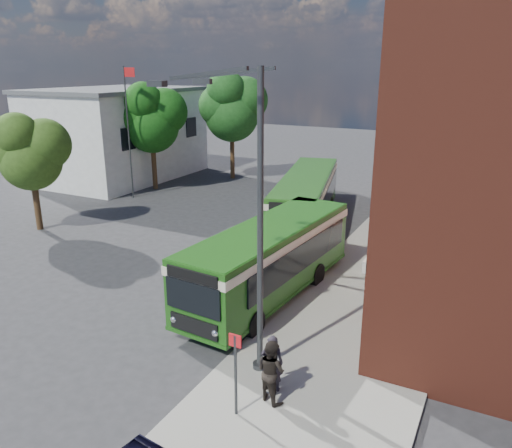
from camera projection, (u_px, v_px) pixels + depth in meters
The scene contains 14 objects.
ground at pixel (163, 309), 19.32m from camera, with size 120.00×120.00×0.00m, color #2B2B2E.
pavement at pixel (392, 268), 23.05m from camera, with size 6.00×48.00×0.15m, color gray.
kerb_line at pixel (329, 258), 24.39m from camera, with size 0.12×48.00×0.01m, color beige.
white_building at pixel (118, 133), 41.30m from camera, with size 9.40×13.40×7.30m.
flagpole at pixel (129, 128), 34.26m from camera, with size 0.95×0.10×9.00m.
street_lamp at pixel (249, 222), 14.07m from camera, with size 2.96×2.38×9.00m.
bus_stop_sign at pixel (236, 369), 12.87m from camera, with size 0.35×0.08×2.52m.
bus_front at pixel (270, 255), 19.79m from camera, with size 3.36×9.96×3.02m.
bus_rear at pixel (306, 195), 28.94m from camera, with size 5.26×11.94×3.02m.
pedestrian_a at pixel (272, 363), 14.02m from camera, with size 0.63×0.41×1.73m, color #241F28.
pedestrian_b at pixel (271, 371), 13.59m from camera, with size 0.88×0.69×1.82m, color black.
tree_left at pixel (30, 151), 27.37m from camera, with size 3.96×3.76×6.68m.
tree_mid at pixel (151, 117), 36.56m from camera, with size 4.71×4.48×7.96m.
tree_right at pixel (232, 106), 40.04m from camera, with size 5.18×4.92×8.75m.
Camera 1 is at (11.14, -13.87, 8.98)m, focal length 35.00 mm.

